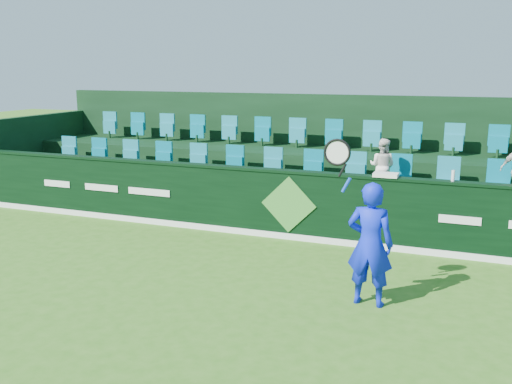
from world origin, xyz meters
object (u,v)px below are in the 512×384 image
at_px(spectator_left, 382,166).
at_px(towel, 386,175).
at_px(drinks_bottle, 453,176).
at_px(tennis_player, 370,243).

bearing_deg(spectator_left, towel, 113.87).
bearing_deg(drinks_bottle, towel, 180.00).
distance_m(tennis_player, spectator_left, 3.79).
xyz_separation_m(tennis_player, towel, (-0.20, 2.62, 0.49)).
bearing_deg(tennis_player, drinks_bottle, 70.27).
height_order(spectator_left, towel, spectator_left).
relative_size(tennis_player, spectator_left, 2.19).
xyz_separation_m(towel, drinks_bottle, (1.14, 0.00, 0.06)).
bearing_deg(towel, tennis_player, -85.56).
distance_m(tennis_player, towel, 2.67).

